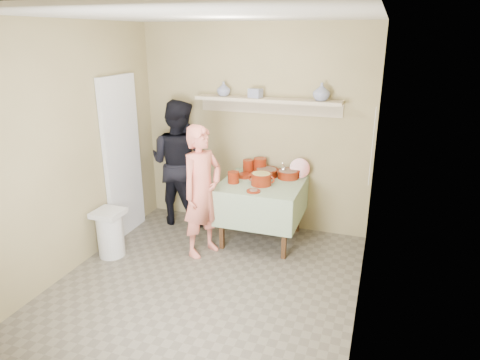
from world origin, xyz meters
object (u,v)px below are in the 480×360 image
at_px(person_helper, 179,163).
at_px(cazuela_rice, 261,178).
at_px(serving_table, 262,191).
at_px(trash_bin, 110,233).
at_px(person_cook, 202,192).

xyz_separation_m(person_helper, cazuela_rice, (1.22, -0.28, 0.01)).
bearing_deg(serving_table, person_helper, 171.26).
bearing_deg(trash_bin, person_cook, 22.77).
xyz_separation_m(serving_table, cazuela_rice, (0.02, -0.09, 0.20)).
bearing_deg(trash_bin, serving_table, 31.78).
height_order(person_cook, cazuela_rice, person_cook).
xyz_separation_m(person_helper, trash_bin, (-0.33, -1.14, -0.55)).
bearing_deg(cazuela_rice, serving_table, 99.54).
distance_m(person_helper, trash_bin, 1.31).
height_order(serving_table, cazuela_rice, cazuela_rice).
bearing_deg(cazuela_rice, person_helper, 167.15).
relative_size(person_cook, cazuela_rice, 4.63).
xyz_separation_m(person_cook, trash_bin, (-0.99, -0.41, -0.48)).
height_order(serving_table, trash_bin, serving_table).
bearing_deg(person_cook, cazuela_rice, -28.06).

